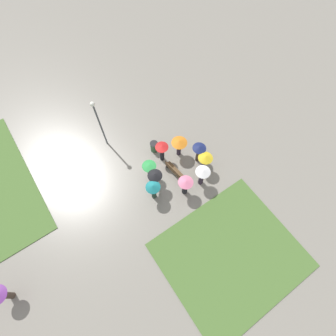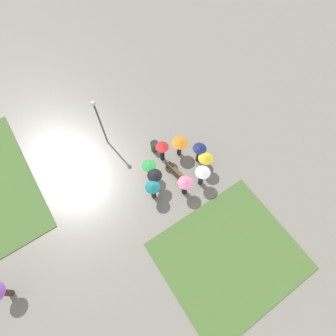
{
  "view_description": "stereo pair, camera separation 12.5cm",
  "coord_description": "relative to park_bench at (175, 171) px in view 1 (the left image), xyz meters",
  "views": [
    {
      "loc": [
        -7.42,
        3.85,
        17.3
      ],
      "look_at": [
        -0.5,
        -0.9,
        0.92
      ],
      "focal_mm": 28.0,
      "sensor_mm": 36.0,
      "label": 1
    },
    {
      "loc": [
        -7.49,
        3.75,
        17.3
      ],
      "look_at": [
        -0.5,
        -0.9,
        0.92
      ],
      "focal_mm": 28.0,
      "sensor_mm": 36.0,
      "label": 2
    }
  ],
  "objects": [
    {
      "name": "crowd_person_pink",
      "position": [
        -1.51,
        0.23,
        0.76
      ],
      "size": [
        1.02,
        1.02,
        1.83
      ],
      "rotation": [
        0.0,
        0.0,
        4.28
      ],
      "color": "black",
      "rests_on": "ground_plane"
    },
    {
      "name": "crowd_person_red",
      "position": [
        1.6,
        0.03,
        0.82
      ],
      "size": [
        0.94,
        0.94,
        1.87
      ],
      "rotation": [
        0.0,
        0.0,
        0.6
      ],
      "color": "black",
      "rests_on": "ground_plane"
    },
    {
      "name": "lone_walker_mid_plaza",
      "position": [
        -1.09,
        12.56,
        0.8
      ],
      "size": [
        1.06,
        1.06,
        1.8
      ],
      "rotation": [
        0.0,
        0.0,
        3.27
      ],
      "color": "#47382D",
      "rests_on": "ground_plane"
    },
    {
      "name": "crowd_person_black",
      "position": [
        0.02,
        1.64,
        0.97
      ],
      "size": [
        1.0,
        1.0,
        1.94
      ],
      "rotation": [
        0.0,
        0.0,
        5.84
      ],
      "color": "#282D47",
      "rests_on": "ground_plane"
    },
    {
      "name": "crowd_person_green",
      "position": [
        0.87,
        1.55,
        0.71
      ],
      "size": [
        0.98,
        0.98,
        1.8
      ],
      "rotation": [
        0.0,
        0.0,
        0.18
      ],
      "color": "#2D2333",
      "rests_on": "ground_plane"
    },
    {
      "name": "crowd_person_yellow",
      "position": [
        -0.8,
        -1.98,
        0.91
      ],
      "size": [
        1.03,
        1.03,
        1.87
      ],
      "rotation": [
        0.0,
        0.0,
        0.81
      ],
      "color": "#2D2333",
      "rests_on": "ground_plane"
    },
    {
      "name": "lawn_patch_near",
      "position": [
        -6.68,
        0.37,
        -0.44
      ],
      "size": [
        7.26,
        8.29,
        0.06
      ],
      "color": "#4C7033",
      "rests_on": "ground_plane"
    },
    {
      "name": "lamp_post",
      "position": [
        5.21,
        2.79,
        2.51
      ],
      "size": [
        0.32,
        0.32,
        4.68
      ],
      "color": "#474C51",
      "rests_on": "ground_plane"
    },
    {
      "name": "crowd_person_white",
      "position": [
        -1.57,
        -1.14,
        0.91
      ],
      "size": [
        1.03,
        1.03,
        1.95
      ],
      "rotation": [
        0.0,
        0.0,
        4.17
      ],
      "color": "#2D2333",
      "rests_on": "ground_plane"
    },
    {
      "name": "crowd_person_orange",
      "position": [
        1.27,
        -1.25,
        0.92
      ],
      "size": [
        1.15,
        1.15,
        1.79
      ],
      "rotation": [
        0.0,
        0.0,
        3.31
      ],
      "color": "#2D2333",
      "rests_on": "ground_plane"
    },
    {
      "name": "crowd_person_teal",
      "position": [
        -0.59,
        2.19,
        0.91
      ],
      "size": [
        0.98,
        0.98,
        1.91
      ],
      "rotation": [
        0.0,
        0.0,
        5.87
      ],
      "color": "#1E3328",
      "rests_on": "ground_plane"
    },
    {
      "name": "park_bench",
      "position": [
        0.0,
        0.0,
        0.0
      ],
      "size": [
        1.85,
        0.63,
        0.9
      ],
      "rotation": [
        0.0,
        0.0,
        0.12
      ],
      "color": "brown",
      "rests_on": "ground_plane"
    },
    {
      "name": "crowd_person_navy",
      "position": [
        0.05,
        -2.09,
        0.89
      ],
      "size": [
        0.98,
        0.98,
        1.86
      ],
      "rotation": [
        0.0,
        0.0,
        4.81
      ],
      "color": "#47382D",
      "rests_on": "ground_plane"
    },
    {
      "name": "ground_plane",
      "position": [
        0.82,
        1.29,
        -0.47
      ],
      "size": [
        90.0,
        90.0,
        0.0
      ],
      "primitive_type": "plane",
      "color": "gray"
    },
    {
      "name": "trash_bin",
      "position": [
        2.6,
        0.09,
        -0.01
      ],
      "size": [
        0.6,
        0.6,
        0.92
      ],
      "color": "#335638",
      "rests_on": "ground_plane"
    }
  ]
}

